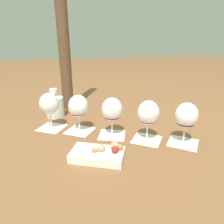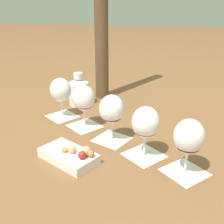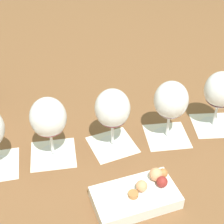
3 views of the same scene
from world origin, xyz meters
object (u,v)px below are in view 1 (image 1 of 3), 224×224
object	(u,v)px
snack_dish	(99,154)
wine_glass_0	(49,106)
umbrella_pole	(62,23)
wine_glass_2	(113,111)
ceramic_vase	(55,105)
wine_glass_1	(78,108)
wine_glass_4	(186,117)
wine_glass_3	(148,115)

from	to	relation	value
snack_dish	wine_glass_0	bearing A→B (deg)	112.94
wine_glass_0	umbrella_pole	xyz separation A→B (m)	(0.12, 0.27, 0.36)
wine_glass_2	ceramic_vase	world-z (taller)	wine_glass_2
wine_glass_1	wine_glass_4	world-z (taller)	same
wine_glass_1	wine_glass_4	xyz separation A→B (m)	(0.36, -0.25, 0.00)
wine_glass_1	wine_glass_3	distance (m)	0.30
wine_glass_0	ceramic_vase	xyz separation A→B (m)	(0.03, 0.15, -0.04)
ceramic_vase	snack_dish	bearing A→B (deg)	-77.43
wine_glass_2	umbrella_pole	xyz separation A→B (m)	(-0.13, 0.43, 0.36)
wine_glass_2	wine_glass_3	xyz separation A→B (m)	(0.11, -0.09, -0.00)
wine_glass_4	wine_glass_2	bearing A→B (deg)	145.50
wine_glass_1	wine_glass_4	bearing A→B (deg)	-34.51
wine_glass_4	umbrella_pole	world-z (taller)	umbrella_pole
wine_glass_0	wine_glass_3	xyz separation A→B (m)	(0.36, -0.25, -0.00)
wine_glass_2	wine_glass_3	bearing A→B (deg)	-38.11
wine_glass_1	snack_dish	xyz separation A→B (m)	(0.02, -0.24, -0.09)
wine_glass_3	umbrella_pole	size ratio (longest dim) A/B	0.17
wine_glass_1	wine_glass_3	size ratio (longest dim) A/B	1.00
wine_glass_0	umbrella_pole	world-z (taller)	umbrella_pole
snack_dish	wine_glass_1	bearing A→B (deg)	94.55
wine_glass_0	snack_dish	distance (m)	0.36
wine_glass_1	ceramic_vase	size ratio (longest dim) A/B	1.09
wine_glass_3	umbrella_pole	world-z (taller)	umbrella_pole
wine_glass_0	wine_glass_1	xyz separation A→B (m)	(0.12, -0.08, -0.00)
wine_glass_4	ceramic_vase	distance (m)	0.65
wine_glass_1	wine_glass_2	world-z (taller)	same
wine_glass_2	snack_dish	size ratio (longest dim) A/B	0.80
wine_glass_1	wine_glass_3	world-z (taller)	same
wine_glass_0	umbrella_pole	distance (m)	0.46
wine_glass_1	umbrella_pole	world-z (taller)	umbrella_pole
wine_glass_2	umbrella_pole	world-z (taller)	umbrella_pole
umbrella_pole	wine_glass_0	bearing A→B (deg)	-113.39
ceramic_vase	snack_dish	size ratio (longest dim) A/B	0.74
wine_glass_0	ceramic_vase	world-z (taller)	wine_glass_0
wine_glass_1	snack_dish	size ratio (longest dim) A/B	0.80
snack_dish	wine_glass_3	bearing A→B (deg)	17.18
wine_glass_0	wine_glass_3	world-z (taller)	same
wine_glass_4	snack_dish	xyz separation A→B (m)	(-0.34, 0.00, -0.09)
wine_glass_0	ceramic_vase	bearing A→B (deg)	78.18
wine_glass_3	wine_glass_4	xyz separation A→B (m)	(0.12, -0.07, 0.00)
snack_dish	umbrella_pole	xyz separation A→B (m)	(-0.02, 0.59, 0.45)
wine_glass_3	wine_glass_4	bearing A→B (deg)	-30.77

